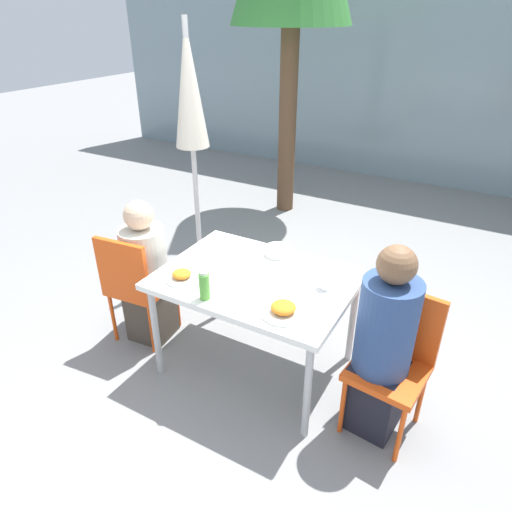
# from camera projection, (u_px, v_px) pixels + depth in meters

# --- Properties ---
(ground_plane) EXTENTS (24.00, 24.00, 0.00)m
(ground_plane) POSITION_uv_depth(u_px,v_px,m) (256.00, 364.00, 3.21)
(ground_plane) COLOR gray
(building_facade) EXTENTS (10.00, 0.20, 3.00)m
(building_facade) POSITION_uv_depth(u_px,v_px,m) (426.00, 69.00, 5.94)
(building_facade) COLOR gray
(building_facade) RESTS_ON ground
(dining_table) EXTENTS (1.20, 0.88, 0.72)m
(dining_table) POSITION_uv_depth(u_px,v_px,m) (256.00, 285.00, 2.89)
(dining_table) COLOR white
(dining_table) RESTS_ON ground
(chair_left) EXTENTS (0.44, 0.44, 0.87)m
(chair_left) POSITION_uv_depth(u_px,v_px,m) (134.00, 281.00, 3.22)
(chair_left) COLOR #E54C14
(chair_left) RESTS_ON ground
(person_left) EXTENTS (0.32, 0.32, 1.10)m
(person_left) POSITION_uv_depth(u_px,v_px,m) (147.00, 276.00, 3.27)
(person_left) COLOR #473D33
(person_left) RESTS_ON ground
(chair_right) EXTENTS (0.44, 0.44, 0.87)m
(chair_right) POSITION_uv_depth(u_px,v_px,m) (395.00, 353.00, 2.56)
(chair_right) COLOR #E54C14
(chair_right) RESTS_ON ground
(person_right) EXTENTS (0.31, 0.31, 1.20)m
(person_right) POSITION_uv_depth(u_px,v_px,m) (383.00, 348.00, 2.50)
(person_right) COLOR black
(person_right) RESTS_ON ground
(closed_umbrella) EXTENTS (0.36, 0.36, 2.16)m
(closed_umbrella) POSITION_uv_depth(u_px,v_px,m) (190.00, 105.00, 3.64)
(closed_umbrella) COLOR #333333
(closed_umbrella) RESTS_ON ground
(plate_0) EXTENTS (0.21, 0.21, 0.06)m
(plate_0) POSITION_uv_depth(u_px,v_px,m) (182.00, 276.00, 2.83)
(plate_0) COLOR white
(plate_0) RESTS_ON dining_table
(plate_1) EXTENTS (0.26, 0.26, 0.07)m
(plate_1) POSITION_uv_depth(u_px,v_px,m) (283.00, 310.00, 2.51)
(plate_1) COLOR white
(plate_1) RESTS_ON dining_table
(bottle) EXTENTS (0.06, 0.06, 0.18)m
(bottle) POSITION_uv_depth(u_px,v_px,m) (204.00, 286.00, 2.62)
(bottle) COLOR #51A338
(bottle) RESTS_ON dining_table
(drinking_cup) EXTENTS (0.08, 0.08, 0.08)m
(drinking_cup) POSITION_uv_depth(u_px,v_px,m) (326.00, 282.00, 2.73)
(drinking_cup) COLOR white
(drinking_cup) RESTS_ON dining_table
(salad_bowl) EXTENTS (0.17, 0.17, 0.06)m
(salad_bowl) POSITION_uv_depth(u_px,v_px,m) (277.00, 251.00, 3.11)
(salad_bowl) COLOR white
(salad_bowl) RESTS_ON dining_table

